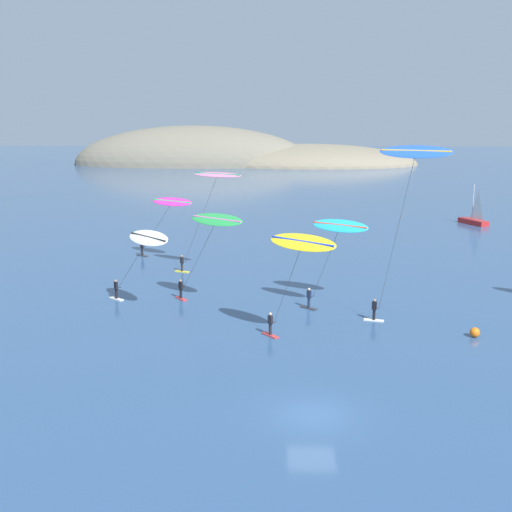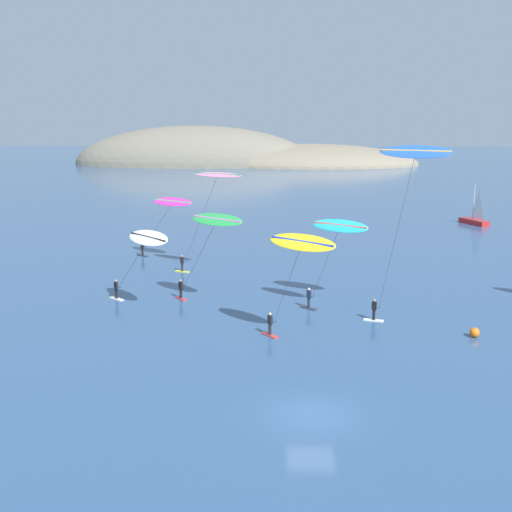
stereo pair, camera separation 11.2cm
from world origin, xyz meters
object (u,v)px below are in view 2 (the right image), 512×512
at_px(kitesurfer_blue, 412,164).
at_px(kitesurfer_magenta, 170,205).
at_px(kitesurfer_green, 214,225).
at_px(kitesurfer_pink, 214,184).
at_px(kitesurfer_cyan, 337,233).
at_px(marker_buoy, 475,332).
at_px(kitesurfer_yellow, 300,249).
at_px(sailboat_near, 472,220).
at_px(kitesurfer_white, 145,242).

height_order(kitesurfer_blue, kitesurfer_magenta, kitesurfer_blue).
height_order(kitesurfer_green, kitesurfer_pink, kitesurfer_pink).
xyz_separation_m(kitesurfer_cyan, marker_buoy, (9.31, -5.16, -6.07)).
distance_m(kitesurfer_cyan, kitesurfer_pink, 15.67).
bearing_deg(kitesurfer_yellow, kitesurfer_green, 128.04).
distance_m(kitesurfer_cyan, marker_buoy, 12.25).
height_order(kitesurfer_yellow, kitesurfer_pink, kitesurfer_pink).
relative_size(sailboat_near, marker_buoy, 8.21).
bearing_deg(kitesurfer_pink, sailboat_near, 43.39).
bearing_deg(kitesurfer_yellow, kitesurfer_white, 149.44).
bearing_deg(sailboat_near, kitesurfer_yellow, -117.73).
xyz_separation_m(sailboat_near, kitesurfer_magenta, (-39.22, -25.10, 5.30)).
bearing_deg(kitesurfer_magenta, kitesurfer_pink, -52.20).
xyz_separation_m(sailboat_near, kitesurfer_blue, (-18.49, -46.09, 11.19)).
bearing_deg(kitesurfer_cyan, kitesurfer_white, -179.81).
relative_size(sailboat_near, kitesurfer_yellow, 0.76).
xyz_separation_m(kitesurfer_blue, kitesurfer_cyan, (-4.89, 2.71, -5.41)).
height_order(kitesurfer_yellow, kitesurfer_magenta, kitesurfer_yellow).
xyz_separation_m(sailboat_near, kitesurfer_pink, (-33.86, -32.01, 8.32)).
relative_size(kitesurfer_cyan, marker_buoy, 10.68).
bearing_deg(kitesurfer_yellow, sailboat_near, 62.27).
xyz_separation_m(kitesurfer_blue, marker_buoy, (4.41, -2.45, -11.48)).
bearing_deg(kitesurfer_cyan, kitesurfer_pink, 132.65).
xyz_separation_m(kitesurfer_white, kitesurfer_pink, (4.22, 11.42, 3.34)).
distance_m(kitesurfer_green, kitesurfer_magenta, 18.07).
bearing_deg(marker_buoy, sailboat_near, 73.83).
bearing_deg(kitesurfer_white, kitesurfer_cyan, 0.19).
distance_m(kitesurfer_pink, marker_buoy, 27.18).
bearing_deg(kitesurfer_green, kitesurfer_yellow, -51.96).
xyz_separation_m(kitesurfer_white, kitesurfer_magenta, (-1.14, 18.33, 0.32)).
bearing_deg(kitesurfer_pink, marker_buoy, -39.88).
bearing_deg(sailboat_near, kitesurfer_green, -128.07).
distance_m(kitesurfer_white, marker_buoy, 25.10).
distance_m(kitesurfer_magenta, marker_buoy, 34.83).
distance_m(kitesurfer_blue, kitesurfer_yellow, 10.41).
bearing_deg(marker_buoy, kitesurfer_white, 167.98).
relative_size(kitesurfer_green, marker_buoy, 10.96).
relative_size(kitesurfer_blue, marker_buoy, 18.86).
distance_m(kitesurfer_blue, kitesurfer_cyan, 7.78).
relative_size(kitesurfer_blue, kitesurfer_cyan, 1.76).
relative_size(kitesurfer_yellow, kitesurfer_green, 0.99).
height_order(kitesurfer_blue, kitesurfer_pink, kitesurfer_blue).
distance_m(kitesurfer_cyan, kitesurfer_green, 9.64).
bearing_deg(kitesurfer_blue, marker_buoy, -29.07).
height_order(kitesurfer_cyan, marker_buoy, kitesurfer_cyan).
relative_size(kitesurfer_magenta, marker_buoy, 10.32).
bearing_deg(kitesurfer_cyan, kitesurfer_blue, -28.94).
height_order(kitesurfer_yellow, kitesurfer_green, kitesurfer_green).
xyz_separation_m(kitesurfer_blue, kitesurfer_green, (-14.43, 4.07, -5.09)).
relative_size(kitesurfer_green, kitesurfer_magenta, 1.06).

